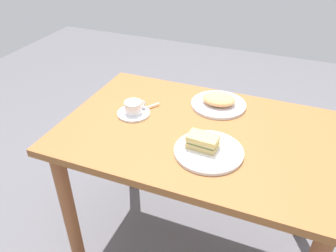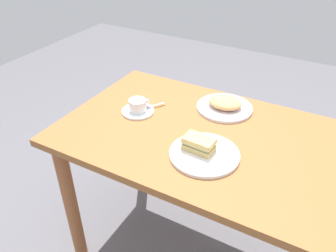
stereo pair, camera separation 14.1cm
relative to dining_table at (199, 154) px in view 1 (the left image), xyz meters
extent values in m
plane|color=#5D5C61|center=(0.00, 0.00, -0.65)|extent=(6.00, 6.00, 0.00)
cube|color=#955A2E|center=(0.00, 0.00, 0.11)|extent=(1.19, 0.77, 0.03)
cylinder|color=#9B5933|center=(-0.52, -0.31, -0.27)|extent=(0.06, 0.06, 0.74)
cylinder|color=#9B5933|center=(-0.52, 0.31, -0.27)|extent=(0.06, 0.06, 0.74)
cylinder|color=#9B5933|center=(0.52, 0.31, -0.27)|extent=(0.06, 0.06, 0.74)
cylinder|color=white|center=(0.07, -0.14, 0.14)|extent=(0.27, 0.27, 0.01)
cube|color=tan|center=(0.05, -0.13, 0.15)|extent=(0.12, 0.08, 0.02)
cube|color=#738353|center=(0.05, -0.13, 0.17)|extent=(0.11, 0.07, 0.01)
cube|color=tan|center=(0.05, -0.13, 0.19)|extent=(0.12, 0.08, 0.02)
cylinder|color=white|center=(-0.32, 0.01, 0.13)|extent=(0.15, 0.15, 0.01)
cylinder|color=white|center=(-0.32, 0.01, 0.17)|extent=(0.08, 0.08, 0.05)
cylinder|color=olive|center=(-0.32, 0.01, 0.19)|extent=(0.07, 0.07, 0.01)
torus|color=white|center=(-0.30, 0.05, 0.17)|extent=(0.03, 0.04, 0.04)
cube|color=silver|center=(-0.27, 0.10, 0.14)|extent=(0.05, 0.07, 0.00)
ellipsoid|color=silver|center=(-0.29, 0.06, 0.14)|extent=(0.03, 0.03, 0.01)
cylinder|color=white|center=(0.02, 0.23, 0.14)|extent=(0.26, 0.26, 0.01)
ellipsoid|color=tan|center=(0.02, 0.23, 0.16)|extent=(0.15, 0.13, 0.04)
camera|label=1|loc=(0.31, -1.15, 0.94)|focal=36.15mm
camera|label=2|loc=(0.44, -1.09, 0.94)|focal=36.15mm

